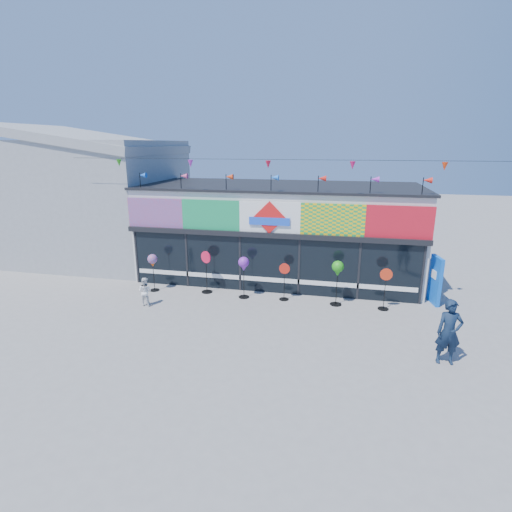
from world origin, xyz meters
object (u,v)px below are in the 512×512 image
(spinner_0, at_px, (153,262))
(spinner_1, at_px, (206,271))
(spinner_4, at_px, (338,270))
(blue_sign, at_px, (435,280))
(child, at_px, (145,291))
(spinner_5, at_px, (385,288))
(spinner_2, at_px, (244,265))
(spinner_3, at_px, (284,281))
(adult_man, at_px, (449,332))

(spinner_0, relative_size, spinner_1, 0.90)
(spinner_4, bearing_deg, spinner_0, -179.63)
(blue_sign, height_order, child, blue_sign)
(spinner_1, distance_m, spinner_5, 6.90)
(blue_sign, xyz_separation_m, spinner_2, (-7.17, -0.97, 0.41))
(blue_sign, xyz_separation_m, spinner_1, (-8.78, -0.74, -0.00))
(spinner_3, xyz_separation_m, adult_man, (5.04, -3.66, 0.15))
(spinner_0, height_order, adult_man, adult_man)
(spinner_4, distance_m, spinner_5, 1.80)
(blue_sign, xyz_separation_m, spinner_3, (-5.59, -0.87, -0.14))
(spinner_3, xyz_separation_m, spinner_5, (3.70, -0.15, 0.05))
(blue_sign, xyz_separation_m, spinner_5, (-1.89, -1.03, -0.09))
(spinner_0, relative_size, child, 1.43)
(spinner_3, relative_size, adult_man, 0.79)
(spinner_3, height_order, spinner_5, spinner_5)
(spinner_3, bearing_deg, spinner_5, -2.38)
(spinner_0, distance_m, spinner_3, 5.40)
(spinner_4, distance_m, adult_man, 4.72)
(spinner_3, xyz_separation_m, spinner_4, (1.98, -0.09, 0.60))
(blue_sign, height_order, spinner_0, blue_sign)
(spinner_0, bearing_deg, blue_sign, 5.26)
(spinner_3, bearing_deg, child, -161.93)
(blue_sign, relative_size, spinner_2, 1.10)
(spinner_3, bearing_deg, spinner_0, -178.54)
(child, bearing_deg, spinner_4, -161.68)
(child, bearing_deg, spinner_5, -164.49)
(spinner_1, height_order, child, spinner_1)
(spinner_1, distance_m, spinner_3, 3.20)
(spinner_1, bearing_deg, spinner_0, -173.01)
(spinner_0, xyz_separation_m, child, (0.38, -1.49, -0.70))
(spinner_2, bearing_deg, spinner_4, 0.10)
(spinner_5, bearing_deg, spinner_3, 177.62)
(spinner_1, xyz_separation_m, spinner_4, (5.18, -0.22, 0.46))
(spinner_1, height_order, spinner_2, spinner_1)
(child, bearing_deg, spinner_1, -129.86)
(spinner_0, height_order, spinner_2, spinner_2)
(spinner_4, bearing_deg, blue_sign, 14.93)
(spinner_4, relative_size, child, 1.59)
(spinner_0, height_order, child, spinner_0)
(spinner_2, relative_size, adult_man, 0.90)
(spinner_4, xyz_separation_m, child, (-6.98, -1.54, -0.84))
(spinner_4, bearing_deg, spinner_1, 177.56)
(blue_sign, bearing_deg, spinner_0, 174.35)
(spinner_2, height_order, adult_man, adult_man)
(spinner_3, height_order, spinner_4, spinner_4)
(spinner_0, relative_size, spinner_5, 0.99)
(spinner_2, relative_size, child, 1.53)
(spinner_2, distance_m, child, 3.83)
(spinner_1, xyz_separation_m, adult_man, (8.23, -3.79, 0.01))
(blue_sign, relative_size, spinner_5, 1.17)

